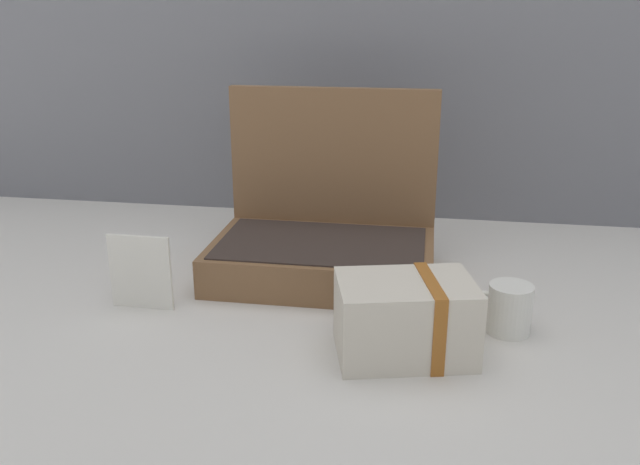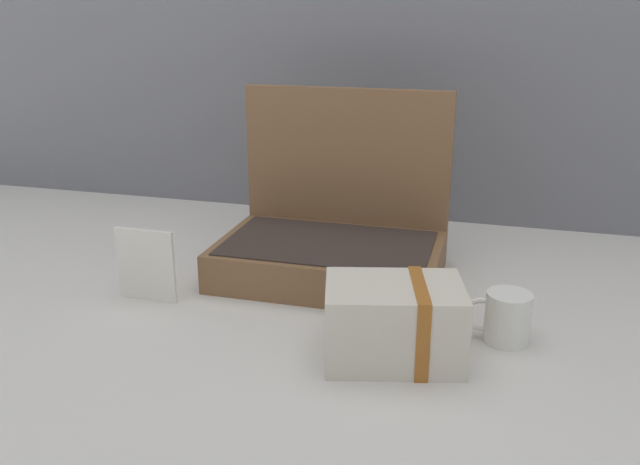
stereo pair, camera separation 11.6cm
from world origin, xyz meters
TOP-DOWN VIEW (x-y plane):
  - ground_plane at (0.00, 0.00)m, footprint 6.00×6.00m
  - open_suitcase at (-0.03, 0.15)m, footprint 0.43×0.29m
  - cream_toiletry_bag at (0.14, -0.17)m, footprint 0.24×0.19m
  - coffee_mug at (0.31, -0.07)m, footprint 0.11×0.07m
  - info_card_left at (-0.33, -0.08)m, footprint 0.12×0.01m

SIDE VIEW (x-z plane):
  - ground_plane at x=0.00m, z-range 0.00..0.00m
  - coffee_mug at x=0.31m, z-range 0.00..0.08m
  - cream_toiletry_bag at x=0.14m, z-range 0.00..0.12m
  - info_card_left at x=-0.33m, z-range 0.00..0.14m
  - open_suitcase at x=-0.03m, z-range -0.10..0.26m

